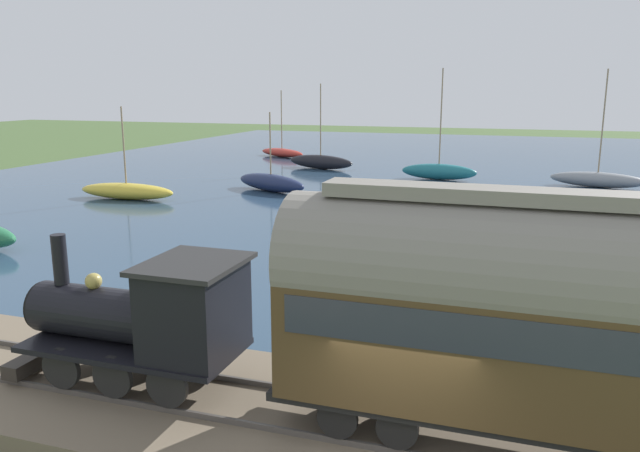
# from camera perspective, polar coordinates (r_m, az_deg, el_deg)

# --- Properties ---
(harbor_water) EXTENTS (80.00, 80.00, 0.01)m
(harbor_water) POSITION_cam_1_polar(r_m,az_deg,el_deg) (53.92, 16.42, 4.86)
(harbor_water) COLOR #2D4760
(harbor_water) RESTS_ON ground
(rail_embankment) EXTENTS (5.04, 56.00, 0.49)m
(rail_embankment) POSITION_cam_1_polar(r_m,az_deg,el_deg) (12.62, 8.20, -18.85)
(rail_embankment) COLOR #756651
(rail_embankment) RESTS_ON ground
(steam_locomotive) EXTENTS (2.21, 5.24, 3.14)m
(steam_locomotive) POSITION_cam_1_polar(r_m,az_deg,el_deg) (13.75, -15.32, -7.88)
(steam_locomotive) COLOR black
(steam_locomotive) RESTS_ON rail_embankment
(passenger_coach) EXTENTS (2.34, 8.78, 4.61)m
(passenger_coach) POSITION_cam_1_polar(r_m,az_deg,el_deg) (11.27, 18.18, -7.29)
(passenger_coach) COLOR black
(passenger_coach) RESTS_ON rail_embankment
(sailboat_navy) EXTENTS (3.97, 6.16, 5.18)m
(sailboat_navy) POSITION_cam_1_polar(r_m,az_deg,el_deg) (41.51, -4.51, 3.98)
(sailboat_navy) COLOR #192347
(sailboat_navy) RESTS_ON harbor_water
(sailboat_yellow) EXTENTS (1.80, 6.41, 5.63)m
(sailboat_yellow) POSITION_cam_1_polar(r_m,az_deg,el_deg) (40.21, -17.26, 3.08)
(sailboat_yellow) COLOR gold
(sailboat_yellow) RESTS_ON harbor_water
(sailboat_red) EXTENTS (3.89, 5.84, 6.46)m
(sailboat_red) POSITION_cam_1_polar(r_m,az_deg,el_deg) (62.45, -3.50, 6.74)
(sailboat_red) COLOR #B72D23
(sailboat_red) RESTS_ON harbor_water
(sailboat_black) EXTENTS (2.71, 6.26, 7.05)m
(sailboat_black) POSITION_cam_1_polar(r_m,az_deg,el_deg) (52.98, 0.06, 5.91)
(sailboat_black) COLOR black
(sailboat_black) RESTS_ON harbor_water
(sailboat_gray) EXTENTS (2.56, 6.37, 7.95)m
(sailboat_gray) POSITION_cam_1_polar(r_m,az_deg,el_deg) (47.11, 24.04, 3.93)
(sailboat_gray) COLOR gray
(sailboat_gray) RESTS_ON harbor_water
(sailboat_teal) EXTENTS (1.55, 5.64, 8.10)m
(sailboat_teal) POSITION_cam_1_polar(r_m,az_deg,el_deg) (47.51, 10.81, 4.94)
(sailboat_teal) COLOR #1E707A
(sailboat_teal) RESTS_ON harbor_water
(rowboat_far_out) EXTENTS (1.26, 2.14, 0.43)m
(rowboat_far_out) POSITION_cam_1_polar(r_m,az_deg,el_deg) (21.34, -21.90, -6.16)
(rowboat_far_out) COLOR silver
(rowboat_far_out) RESTS_ON harbor_water
(rowboat_mid_harbor) EXTENTS (1.45, 3.07, 0.41)m
(rowboat_mid_harbor) POSITION_cam_1_polar(r_m,az_deg,el_deg) (17.06, 13.96, -10.31)
(rowboat_mid_harbor) COLOR silver
(rowboat_mid_harbor) RESTS_ON harbor_water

